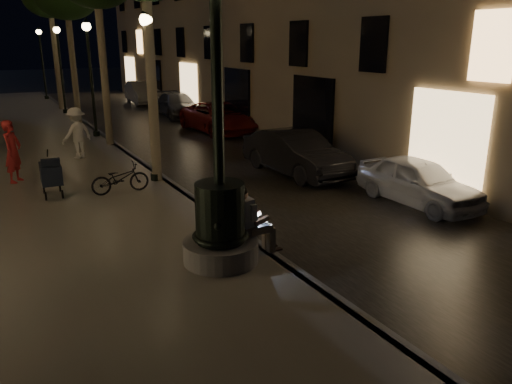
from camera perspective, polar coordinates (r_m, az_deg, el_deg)
ground at (r=21.65m, az=-16.37°, el=5.29°), size 120.00×120.00×0.00m
cobble_lane at (r=22.47m, az=-8.89°, el=6.21°), size 6.00×45.00×0.02m
promenade at (r=21.16m, az=-26.99°, el=4.14°), size 8.00×45.00×0.20m
curb_strip at (r=21.63m, az=-16.39°, el=5.55°), size 0.25×45.00×0.20m
fountain_lamppost at (r=9.02m, az=-4.14°, el=-1.98°), size 1.40×1.40×5.21m
seated_man_laptop at (r=9.38m, az=-0.70°, el=-3.06°), size 1.00×0.34×1.37m
lamp_curb_a at (r=14.43m, az=-12.10°, el=13.05°), size 0.36×0.36×4.81m
lamp_curb_b at (r=22.19m, az=-18.46°, el=13.83°), size 0.36×0.36×4.81m
lamp_curb_c at (r=30.08m, az=-21.53°, el=14.15°), size 0.36×0.36×4.81m
lamp_curb_d at (r=38.01m, az=-23.32°, el=14.32°), size 0.36×0.36×4.81m
stroller at (r=14.00m, az=-22.39°, el=1.94°), size 0.55×1.19×1.22m
car_front at (r=13.65m, az=18.07°, el=1.18°), size 1.47×3.61×1.23m
car_second at (r=15.93m, az=4.57°, el=4.49°), size 1.68×4.32×1.40m
car_third at (r=23.52m, az=-4.20°, el=8.51°), size 2.44×4.98×1.36m
car_rear at (r=28.61m, az=-8.96°, el=9.80°), size 2.12×4.59×1.30m
car_fifth at (r=34.83m, az=-12.82°, el=11.01°), size 1.92×4.67×1.50m
pedestrian_red at (r=15.83m, az=-26.05°, el=4.18°), size 0.71×0.78×1.79m
pedestrian_white at (r=18.30m, az=-19.80°, el=6.36°), size 1.30×1.08×1.74m
bicycle at (r=13.78m, az=-15.27°, el=1.51°), size 1.53×0.55×0.80m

